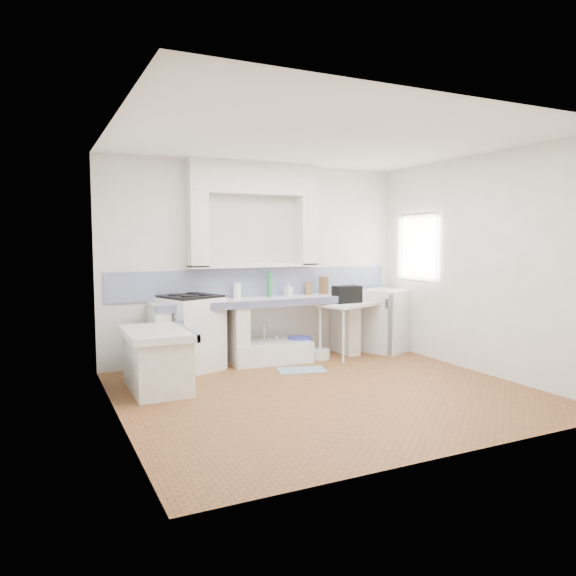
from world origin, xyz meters
name	(u,v)px	position (x,y,z in m)	size (l,w,h in m)	color
floor	(326,392)	(0.00, 0.00, 0.00)	(4.50, 4.50, 0.00)	#94572C
ceiling	(328,140)	(0.00, 0.00, 2.80)	(4.50, 4.50, 0.00)	white
wall_back	(258,262)	(0.00, 2.00, 1.40)	(4.50, 4.50, 0.00)	white
wall_front	(456,281)	(0.00, -2.00, 1.40)	(4.50, 4.50, 0.00)	white
wall_left	(116,274)	(-2.25, 0.00, 1.40)	(4.50, 4.50, 0.00)	white
wall_right	(479,264)	(2.25, 0.00, 1.40)	(4.50, 4.50, 0.00)	white
alcove_mass	(254,178)	(-0.10, 1.88, 2.58)	(1.90, 0.25, 0.45)	white
window_frame	(428,248)	(2.42, 1.20, 1.60)	(0.35, 0.86, 1.06)	#332010
lace_valance	(421,222)	(2.28, 1.20, 1.98)	(0.01, 0.84, 0.24)	white
counter_slab	(260,301)	(-0.10, 1.70, 0.86)	(3.00, 0.60, 0.08)	white
counter_lip	(268,303)	(-0.10, 1.42, 0.86)	(3.00, 0.04, 0.10)	navy
counter_pier_left	(160,341)	(-1.50, 1.70, 0.41)	(0.20, 0.55, 0.82)	white
counter_pier_mid	(237,335)	(-0.45, 1.70, 0.41)	(0.20, 0.55, 0.82)	white
counter_pier_right	(345,326)	(1.30, 1.70, 0.41)	(0.20, 0.55, 0.82)	white
peninsula_top	(157,333)	(-1.70, 0.90, 0.66)	(0.70, 1.10, 0.08)	white
peninsula_base	(158,363)	(-1.70, 0.90, 0.31)	(0.60, 1.00, 0.62)	white
peninsula_lip	(186,331)	(-1.37, 0.90, 0.66)	(0.04, 1.10, 0.10)	navy
backsplash	(259,283)	(0.00, 1.99, 1.10)	(4.27, 0.03, 0.40)	navy
stove	(191,334)	(-1.09, 1.69, 0.48)	(0.68, 0.66, 0.96)	white
sink	(270,352)	(0.04, 1.65, 0.13)	(1.10, 0.59, 0.26)	white
side_table	(350,329)	(1.25, 1.48, 0.40)	(0.96, 0.53, 0.04)	white
fridge	(385,320)	(1.93, 1.56, 0.48)	(0.62, 0.62, 0.96)	white
bucket_red	(250,353)	(-0.25, 1.69, 0.14)	(0.30, 0.30, 0.28)	red
bucket_orange	(273,354)	(0.06, 1.63, 0.12)	(0.25, 0.25, 0.23)	orange
bucket_blue	(300,348)	(0.50, 1.65, 0.16)	(0.34, 0.34, 0.32)	#3646C4
basin_white	(319,354)	(0.75, 1.55, 0.06)	(0.33, 0.33, 0.13)	white
water_bottle_a	(258,349)	(-0.08, 1.85, 0.15)	(0.08, 0.08, 0.30)	silver
water_bottle_b	(276,347)	(0.22, 1.85, 0.16)	(0.09, 0.09, 0.32)	silver
black_bag	(347,294)	(1.19, 1.49, 0.92)	(0.40, 0.23, 0.25)	black
green_bottle_a	(270,284)	(0.10, 1.82, 1.08)	(0.08, 0.08, 0.36)	#2B773E
green_bottle_b	(269,287)	(0.10, 1.84, 1.05)	(0.07, 0.07, 0.30)	#2B773E
knife_block	(308,289)	(0.74, 1.85, 0.99)	(0.09, 0.07, 0.19)	brown
cutting_board	(324,285)	(1.01, 1.85, 1.03)	(0.02, 0.20, 0.27)	brown
paper_towel	(237,291)	(-0.39, 1.83, 1.01)	(0.11, 0.11, 0.22)	white
soap_bottle	(288,289)	(0.41, 1.85, 1.00)	(0.09, 0.09, 0.20)	white
rug	(301,370)	(0.20, 1.01, 0.01)	(0.63, 0.36, 0.01)	#2F5783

